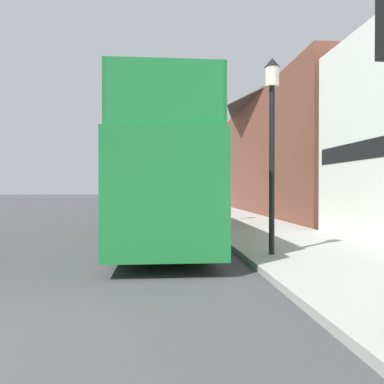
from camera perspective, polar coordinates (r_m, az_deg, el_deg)
name	(u,v)px	position (r m, az deg, el deg)	size (l,w,h in m)	color
ground_plane	(118,214)	(24.93, -11.25, -3.29)	(144.00, 144.00, 0.00)	#3D3D3F
sidewalk	(225,215)	(22.16, 5.04, -3.59)	(3.89, 108.00, 0.14)	#999993
brick_terrace_rear	(288,143)	(26.71, 14.36, 7.28)	(6.00, 22.58, 9.59)	brown
tour_bus	(163,183)	(12.42, -4.40, 1.42)	(2.54, 10.77, 4.24)	#1E7A38
parked_car_ahead_of_bus	(173,205)	(21.21, -2.91, -2.06)	(1.98, 4.31, 1.51)	silver
lamp_post_nearest	(272,119)	(9.16, 12.09, 10.85)	(0.35, 0.35, 4.62)	black
lamp_post_second	(209,153)	(17.34, 2.62, 6.02)	(0.35, 0.35, 4.62)	black
lamp_post_third	(195,163)	(25.77, 0.42, 4.39)	(0.35, 0.35, 4.71)	black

